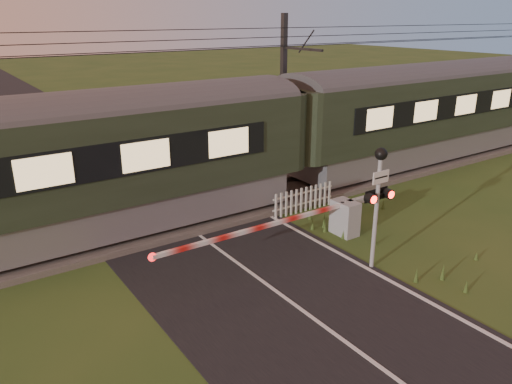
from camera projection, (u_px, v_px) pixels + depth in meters
ground at (296, 306)px, 11.83m from camera, size 160.00×160.00×0.00m
road at (303, 310)px, 11.66m from camera, size 6.00×140.00×0.03m
track_bed at (176, 217)px, 16.88m from camera, size 140.00×3.40×0.39m
overhead_wires at (166, 43)px, 14.97m from camera, size 120.00×0.62×0.62m
train at (285, 133)px, 18.51m from camera, size 44.91×3.10×4.19m
boom_gate at (336, 218)px, 15.32m from camera, size 7.49×0.85×1.13m
crossing_signal at (378, 187)px, 12.91m from camera, size 0.86×0.35×3.37m
picket_fence at (304, 199)px, 17.38m from camera, size 2.61×0.07×0.89m
catenary_mast at (284, 93)px, 20.76m from camera, size 0.21×2.45×6.60m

